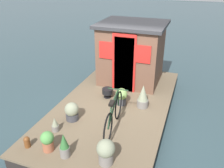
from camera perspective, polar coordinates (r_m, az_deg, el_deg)
The scene contains 13 objects.
ground_plane at distance 6.82m, azimuth 0.58°, elevation -7.39°, with size 60.00×60.00×0.00m, color #2D4247.
houseboat_deck at distance 6.72m, azimuth 0.59°, elevation -6.07°, with size 5.56×2.98×0.37m.
houseboat_cabin at distance 7.67m, azimuth 4.83°, elevation 7.73°, with size 1.85×2.08×1.95m.
bicycle at distance 5.41m, azimuth 0.41°, elevation -7.58°, with size 1.72×0.50×0.86m.
potted_plant_thyme at distance 4.86m, azimuth -11.64°, elevation -14.66°, with size 0.21×0.21×0.55m.
potted_plant_basil at distance 5.64m, azimuth -13.82°, elevation -9.66°, with size 0.17×0.17×0.36m.
potted_plant_rosemary at distance 6.46m, azimuth 2.33°, elevation -2.97°, with size 0.33×0.33×0.49m.
potted_plant_succulent at distance 5.91m, azimuth -9.83°, elevation -6.65°, with size 0.35×0.35×0.47m.
potted_plant_geranium at distance 6.36m, azimuth 7.61°, elevation -3.10°, with size 0.31×0.31×0.66m.
potted_plant_lavender at distance 5.10m, azimuth -15.56°, elevation -13.26°, with size 0.28×0.28×0.45m.
potted_plant_fern at distance 4.62m, azimuth -1.52°, elevation -16.18°, with size 0.36×0.36×0.54m.
charcoal_grill at distance 6.83m, azimuth -1.12°, elevation -1.85°, with size 0.32×0.32×0.28m.
mooring_bollard at distance 5.37m, azimuth -20.17°, elevation -13.12°, with size 0.13×0.13×0.26m.
Camera 1 is at (-5.36, -1.88, 3.77)m, focal length 37.22 mm.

